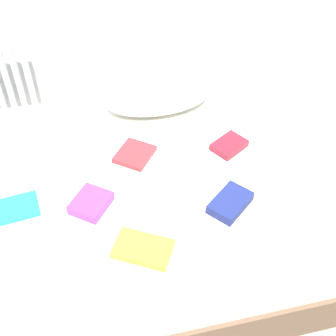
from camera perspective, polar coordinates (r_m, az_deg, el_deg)
name	(u,v)px	position (r m, az deg, el deg)	size (l,w,h in m)	color
ground_plane	(170,232)	(2.63, 0.25, -8.20)	(8.00, 8.00, 0.00)	#9E998E
bed	(170,205)	(2.44, 0.27, -4.70)	(2.00, 1.50, 0.50)	brown
pillow	(157,98)	(2.62, -1.39, 8.91)	(0.60, 0.30, 0.13)	white
textbook_red	(135,154)	(2.33, -4.29, 1.77)	(0.19, 0.17, 0.03)	red
textbook_teal	(18,208)	(2.19, -18.61, -4.83)	(0.18, 0.15, 0.02)	teal
textbook_maroon	(229,145)	(2.39, 7.83, 2.89)	(0.18, 0.13, 0.04)	maroon
textbook_navy	(230,203)	(2.10, 7.96, -4.44)	(0.21, 0.13, 0.05)	navy
textbook_yellow	(143,249)	(1.93, -3.19, -10.29)	(0.25, 0.15, 0.03)	yellow
textbook_white	(313,206)	(2.18, 18.01, -4.67)	(0.19, 0.16, 0.04)	white
textbook_purple	(91,203)	(2.11, -9.84, -4.44)	(0.17, 0.15, 0.05)	purple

